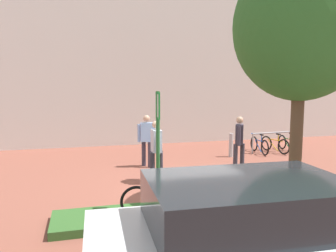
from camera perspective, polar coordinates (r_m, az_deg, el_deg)
The scene contains 12 objects.
ground_plane at distance 9.02m, azimuth 2.10°, elevation -10.33°, with size 60.00×60.00×0.00m, color brown.
building_facade at distance 15.92m, azimuth -5.80°, elevation 15.23°, with size 28.00×1.20×10.00m, color silver.
planter_strip at distance 7.42m, azimuth 9.38°, elevation -13.60°, with size 7.00×1.10×0.16m, color #336028.
tree_sidewalk at distance 8.04m, azimuth 21.84°, elevation 15.41°, with size 2.94×2.94×5.56m.
parking_sign_post at distance 6.57m, azimuth -1.74°, elevation -1.83°, with size 0.08×0.36×2.56m.
bike_at_sign at distance 7.00m, azimuth -1.15°, elevation -12.45°, with size 1.68×0.42×0.86m.
bike_rack_cluster at distance 14.18m, azimuth 17.72°, elevation -2.90°, with size 2.10×1.61×0.83m.
bollard_steel at distance 12.82m, azimuth 10.73°, elevation -3.23°, with size 0.16×0.16×0.90m, color #ADADB2.
person_shirt_blue at distance 11.02m, azimuth -3.67°, elevation -1.95°, with size 0.61×0.40×1.72m.
person_shirt_white at distance 9.24m, azimuth -2.01°, elevation -3.64°, with size 0.41×0.61×1.72m.
person_suited_dark at distance 10.75m, azimuth 12.09°, elevation -2.31°, with size 0.41×0.55×1.72m.
car_white_hatch at distance 4.52m, azimuth 15.08°, elevation -18.32°, with size 4.37×2.16×1.54m.
Camera 1 is at (-2.53, -8.24, 2.66)m, focal length 35.61 mm.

